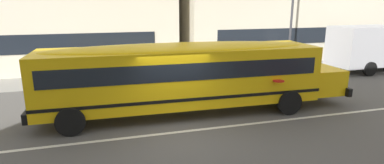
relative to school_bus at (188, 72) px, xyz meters
The scene contains 6 objects.
ground_plane 2.55m from the school_bus, 113.81° to the right, with size 400.00×400.00×0.00m, color #54514F.
sidewalk_far 6.87m from the school_bus, 96.81° to the left, with size 120.00×3.00×0.01m, color gray.
lane_centreline 2.55m from the school_bus, 113.81° to the right, with size 110.00×0.16×0.01m, color silver.
school_bus is the anchor object (origin of this frame).
box_truck 13.99m from the school_bus, 17.89° to the left, with size 6.10×2.60×2.82m.
street_lamp 10.51m from the school_bus, 35.68° to the left, with size 0.44×0.44×6.80m.
Camera 1 is at (-2.22, -9.42, 4.22)m, focal length 29.04 mm.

